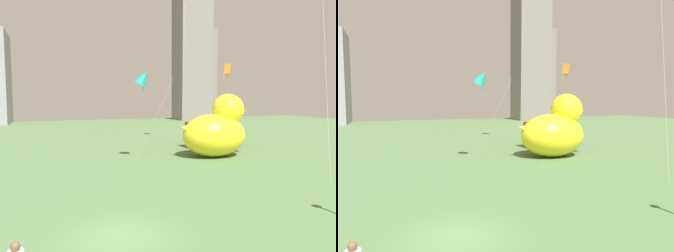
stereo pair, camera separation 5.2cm
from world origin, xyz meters
The scene contains 6 objects.
ground_plane centered at (0.00, 0.00, 0.00)m, with size 140.00×140.00×0.00m, color #517346.
giant_inflatable_duck centered at (12.11, 13.89, 2.47)m, with size 7.02×4.50×5.82m.
box_truck centered at (14.45, 18.95, 1.45)m, with size 6.33×3.22×2.85m.
city_skyline centered at (-1.62, 66.51, 14.09)m, with size 73.19×17.78×41.91m.
kite_teal centered at (5.05, 13.68, 7.09)m, with size 3.53×3.50×7.86m.
kite_orange centered at (16.42, 19.21, 8.58)m, with size 2.02×1.91×9.22m.
Camera 1 is at (-2.45, -11.74, 5.37)m, focal length 33.82 mm.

